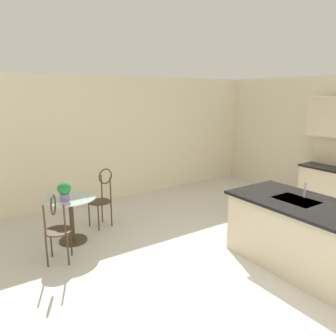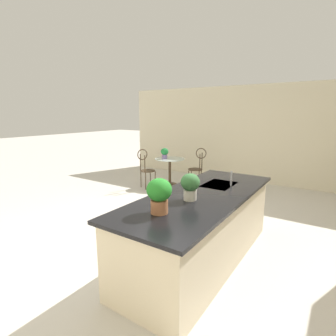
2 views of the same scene
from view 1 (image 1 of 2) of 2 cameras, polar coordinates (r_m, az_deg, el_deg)
name	(u,v)px [view 1 (image 1 of 2)]	position (r m, az deg, el deg)	size (l,w,h in m)	color
ground_plane	(264,290)	(4.29, 16.98, -20.21)	(40.00, 40.00, 0.00)	beige
wall_left_window	(115,139)	(7.13, -9.57, 5.16)	(0.12, 7.80, 2.70)	beige
kitchen_island	(331,246)	(4.57, 27.34, -12.40)	(2.80, 1.06, 0.92)	beige
bistro_table	(71,215)	(5.31, -17.01, -8.13)	(0.80, 0.80, 0.74)	#3D2D1E
chair_near_window	(57,225)	(4.66, -19.44, -9.67)	(0.52, 0.51, 1.04)	#3D2D1E
chair_by_island	(102,195)	(5.77, -11.80, -4.78)	(0.46, 0.52, 1.04)	#3D2D1E
sink_faucet	(305,190)	(4.78, 23.43, -3.64)	(0.02, 0.02, 0.22)	#B2B5BA
potted_plant_on_table	(64,190)	(5.05, -18.20, -3.82)	(0.20, 0.20, 0.29)	#7A669E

